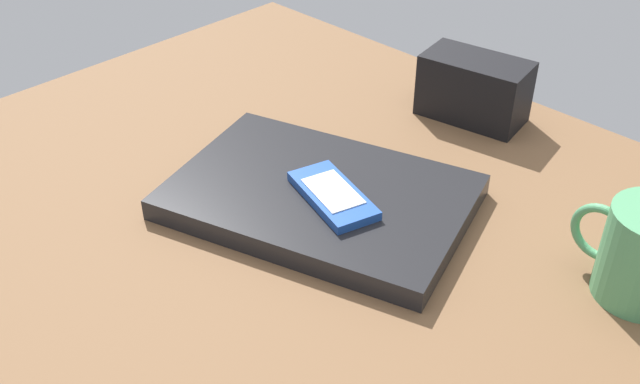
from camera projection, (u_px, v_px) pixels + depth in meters
desk_surface at (373, 253)px, 80.98cm from camera, size 120.00×80.00×3.00cm
laptop_closed at (320, 197)px, 84.73cm from camera, size 38.38×31.48×2.58cm
cell_phone_on_laptop at (330, 197)px, 81.61cm from camera, size 12.79×8.58×1.20cm
desk_organizer at (474, 89)px, 100.04cm from camera, size 15.11×9.70×8.65cm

